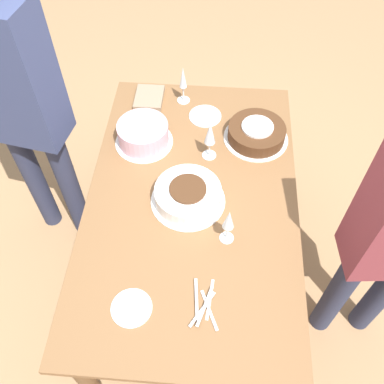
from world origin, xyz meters
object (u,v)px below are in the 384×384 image
cake_front_chocolate (257,133)px  wine_glass_far (183,80)px  wine_glass_near (210,134)px  cake_center_white (188,195)px  cake_back_decorated (143,134)px  person_watching (17,99)px  wine_glass_extra (229,221)px

cake_front_chocolate → wine_glass_far: 0.48m
cake_front_chocolate → wine_glass_near: (-0.14, 0.23, 0.11)m
cake_center_white → cake_front_chocolate: bearing=-36.8°
cake_back_decorated → wine_glass_near: 0.35m
wine_glass_near → person_watching: size_ratio=0.13×
cake_front_chocolate → cake_back_decorated: size_ratio=1.12×
cake_center_white → wine_glass_far: bearing=6.8°
cake_center_white → cake_front_chocolate: size_ratio=1.03×
cake_center_white → person_watching: size_ratio=0.20×
wine_glass_extra → cake_back_decorated: bearing=39.1°
wine_glass_near → wine_glass_far: bearing=22.4°
cake_back_decorated → wine_glass_extra: size_ratio=1.47×
cake_front_chocolate → wine_glass_far: (0.26, 0.40, 0.10)m
cake_back_decorated → cake_front_chocolate: bearing=-82.9°
wine_glass_extra → person_watching: (0.50, 1.00, 0.14)m
cake_front_chocolate → wine_glass_extra: size_ratio=1.65×
cake_center_white → person_watching: person_watching is taller
cake_back_decorated → wine_glass_near: size_ratio=1.32×
cake_back_decorated → wine_glass_extra: (-0.54, -0.43, 0.08)m
cake_back_decorated → person_watching: (-0.04, 0.56, 0.22)m
cake_back_decorated → wine_glass_near: (-0.06, -0.33, 0.09)m
wine_glass_near → person_watching: (0.03, 0.90, 0.13)m
cake_center_white → person_watching: (0.31, 0.81, 0.24)m
cake_center_white → cake_front_chocolate: (0.42, -0.31, -0.00)m
cake_back_decorated → person_watching: 0.60m
wine_glass_extra → wine_glass_near: bearing=12.0°
cake_back_decorated → person_watching: person_watching is taller
wine_glass_far → wine_glass_extra: (-0.87, -0.26, -0.00)m
cake_center_white → wine_glass_extra: 0.28m
cake_front_chocolate → cake_back_decorated: 0.57m
wine_glass_extra → person_watching: size_ratio=0.12×
cake_front_chocolate → wine_glass_near: size_ratio=1.48×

